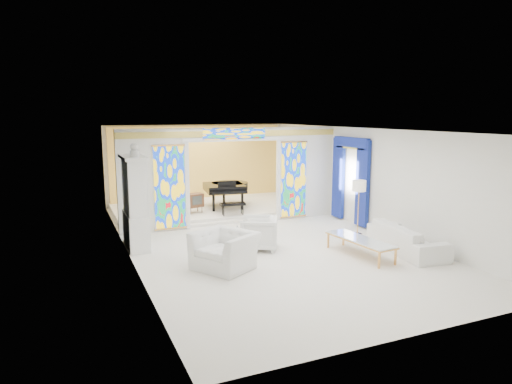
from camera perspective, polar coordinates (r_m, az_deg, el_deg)
name	(u,v)px	position (r m, az deg, el deg)	size (l,w,h in m)	color
floor	(260,240)	(12.61, 0.44, -5.96)	(12.00, 12.00, 0.00)	white
ceiling	(260,130)	(12.15, 0.46, 7.79)	(7.00, 12.00, 0.02)	white
wall_back	(198,164)	(17.90, -7.28, 3.55)	(7.00, 0.02, 3.00)	white
wall_front	(419,243)	(7.32, 19.72, -6.06)	(7.00, 0.02, 3.00)	white
wall_left	(126,195)	(11.37, -15.93, -0.34)	(0.02, 12.00, 3.00)	white
wall_right	(367,179)	(14.05, 13.65, 1.64)	(0.02, 12.00, 3.00)	white
partition_wall	(234,172)	(14.10, -2.80, 2.57)	(7.00, 0.22, 3.00)	white
stained_glass_left	(170,187)	(13.48, -10.74, 0.56)	(0.90, 0.04, 2.40)	gold
stained_glass_right	(293,180)	(14.88, 4.70, 1.55)	(0.90, 0.04, 2.40)	gold
stained_glass_transom	(235,134)	(13.90, -2.69, 7.29)	(2.00, 0.04, 0.34)	gold
alcove_platform	(214,208)	(16.32, -5.33, -2.03)	(6.80, 3.80, 0.18)	white
gold_curtain_back	(199,164)	(17.79, -7.17, 3.51)	(6.70, 0.10, 2.90)	#F3B654
chandelier	(219,139)	(15.97, -4.68, 6.63)	(0.48, 0.48, 0.30)	#D6974B
blue_drapes	(350,173)	(14.54, 11.70, 2.30)	(0.14, 1.85, 2.65)	navy
china_cabinet	(135,203)	(12.05, -14.89, -1.33)	(0.56, 1.46, 2.72)	white
armchair_left	(224,250)	(10.27, -3.97, -7.29)	(1.27, 1.11, 0.83)	white
armchair_right	(259,233)	(11.66, 0.36, -5.16)	(0.89, 0.91, 0.83)	white
sofa	(407,238)	(12.06, 18.34, -5.51)	(2.37, 0.93, 0.69)	silver
side_table	(237,242)	(11.03, -2.35, -6.21)	(0.57, 0.57, 0.59)	white
vase	(237,229)	(10.96, -2.36, -4.70)	(0.18, 0.18, 0.19)	silver
coffee_table	(360,240)	(11.38, 12.89, -5.88)	(0.80, 2.01, 0.44)	white
floor_lamp	(359,188)	(13.18, 12.75, 0.44)	(0.46, 0.46, 1.57)	#D6974B
grand_piano	(227,187)	(16.07, -3.63, 0.57)	(1.78, 2.55, 0.99)	black
tv_console	(194,200)	(15.16, -7.74, -1.05)	(0.63, 0.51, 0.64)	#57311F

